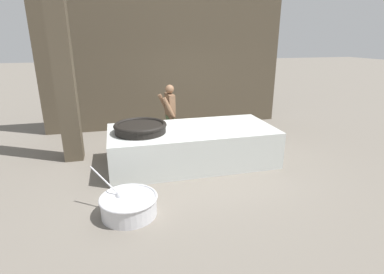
{
  "coord_description": "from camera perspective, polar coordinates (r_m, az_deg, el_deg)",
  "views": [
    {
      "loc": [
        -1.47,
        -5.71,
        2.53
      ],
      "look_at": [
        0.0,
        0.0,
        0.57
      ],
      "focal_mm": 28.0,
      "sensor_mm": 36.0,
      "label": 1
    }
  ],
  "objects": [
    {
      "name": "cook",
      "position": [
        7.21,
        -4.24,
        4.53
      ],
      "size": [
        0.37,
        0.56,
        1.49
      ],
      "rotation": [
        0.0,
        0.0,
        3.23
      ],
      "color": "brown",
      "rests_on": "ground_plane"
    },
    {
      "name": "giant_wok_near",
      "position": [
        5.95,
        -9.8,
        1.8
      ],
      "size": [
        1.03,
        1.03,
        0.19
      ],
      "color": "black",
      "rests_on": "hearth_platform"
    },
    {
      "name": "prep_bowl_vegetables",
      "position": [
        4.66,
        -11.95,
        -12.46
      ],
      "size": [
        0.97,
        0.88,
        0.67
      ],
      "color": "silver",
      "rests_on": "ground_plane"
    },
    {
      "name": "hearth_platform",
      "position": [
        6.28,
        0.0,
        -1.63
      ],
      "size": [
        3.39,
        1.59,
        0.75
      ],
      "color": "silver",
      "rests_on": "ground_plane"
    },
    {
      "name": "ground_plane",
      "position": [
        6.42,
        0.0,
        -4.8
      ],
      "size": [
        60.0,
        60.0,
        0.0
      ],
      "primitive_type": "plane",
      "color": "slate"
    },
    {
      "name": "back_wall",
      "position": [
        8.77,
        -4.93,
        15.03
      ],
      "size": [
        6.81,
        0.24,
        4.04
      ],
      "primitive_type": "cube",
      "color": "#4C4233",
      "rests_on": "ground_plane"
    },
    {
      "name": "support_pillar",
      "position": [
        6.65,
        -23.39,
        12.56
      ],
      "size": [
        0.37,
        0.37,
        4.04
      ],
      "primitive_type": "cube",
      "color": "#4C4233",
      "rests_on": "ground_plane"
    }
  ]
}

